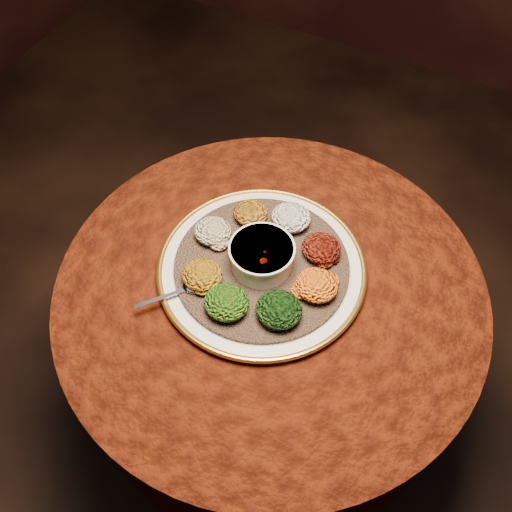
% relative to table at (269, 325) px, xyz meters
% --- Properties ---
extents(table, '(0.96, 0.96, 0.73)m').
position_rel_table_xyz_m(table, '(0.00, 0.00, 0.00)').
color(table, black).
rests_on(table, ground).
extents(platter, '(0.51, 0.51, 0.02)m').
position_rel_table_xyz_m(platter, '(-0.03, 0.02, 0.19)').
color(platter, beige).
rests_on(platter, table).
extents(injera, '(0.42, 0.42, 0.01)m').
position_rel_table_xyz_m(injera, '(-0.03, 0.02, 0.20)').
color(injera, brown).
rests_on(injera, platter).
extents(stew_bowl, '(0.14, 0.14, 0.06)m').
position_rel_table_xyz_m(stew_bowl, '(-0.03, 0.02, 0.24)').
color(stew_bowl, silver).
rests_on(stew_bowl, injera).
extents(spoon, '(0.10, 0.11, 0.01)m').
position_rel_table_xyz_m(spoon, '(-0.15, -0.11, 0.21)').
color(spoon, silver).
rests_on(spoon, injera).
extents(portion_ayib, '(0.09, 0.09, 0.04)m').
position_rel_table_xyz_m(portion_ayib, '(-0.03, 0.16, 0.23)').
color(portion_ayib, white).
rests_on(portion_ayib, injera).
extents(portion_kitfo, '(0.09, 0.08, 0.04)m').
position_rel_table_xyz_m(portion_kitfo, '(0.07, 0.11, 0.23)').
color(portion_kitfo, black).
rests_on(portion_kitfo, injera).
extents(portion_tikil, '(0.09, 0.09, 0.04)m').
position_rel_table_xyz_m(portion_tikil, '(0.10, 0.01, 0.23)').
color(portion_tikil, '#C58110').
rests_on(portion_tikil, injera).
extents(portion_gomen, '(0.10, 0.09, 0.05)m').
position_rel_table_xyz_m(portion_gomen, '(0.06, -0.08, 0.23)').
color(portion_gomen, black).
rests_on(portion_gomen, injera).
extents(portion_mixveg, '(0.10, 0.09, 0.05)m').
position_rel_table_xyz_m(portion_mixveg, '(-0.05, -0.11, 0.23)').
color(portion_mixveg, '#A2430A').
rests_on(portion_mixveg, injera).
extents(portion_kik, '(0.09, 0.08, 0.04)m').
position_rel_table_xyz_m(portion_kik, '(-0.13, -0.07, 0.23)').
color(portion_kik, '#A0670E').
rests_on(portion_kik, injera).
extents(portion_timatim, '(0.09, 0.08, 0.04)m').
position_rel_table_xyz_m(portion_timatim, '(-0.17, 0.04, 0.23)').
color(portion_timatim, maroon).
rests_on(portion_timatim, injera).
extents(portion_shiro, '(0.08, 0.08, 0.04)m').
position_rel_table_xyz_m(portion_shiro, '(-0.12, 0.13, 0.23)').
color(portion_shiro, '#A56913').
rests_on(portion_shiro, injera).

